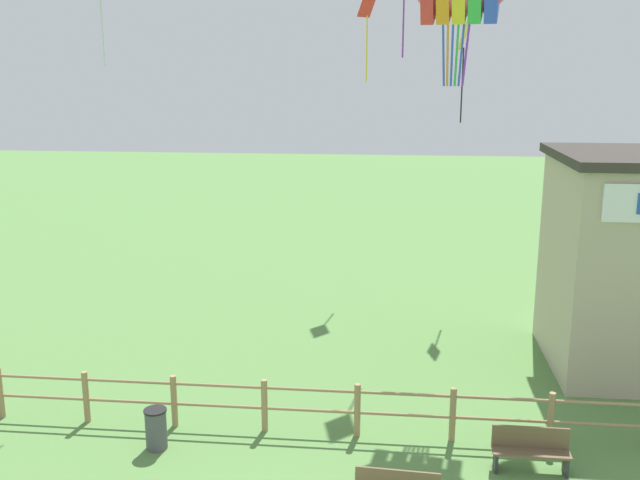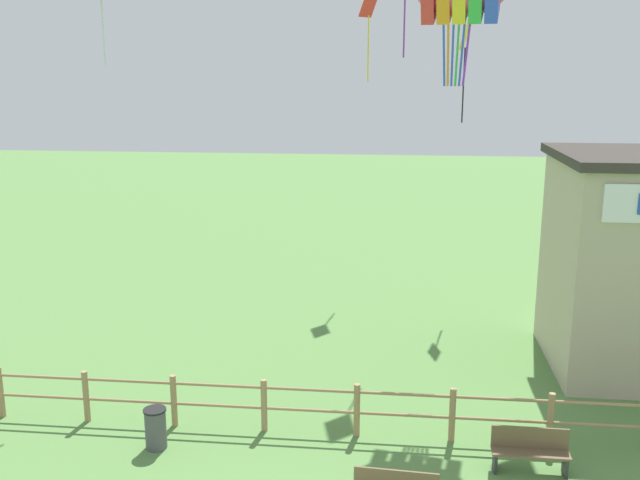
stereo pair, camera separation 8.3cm
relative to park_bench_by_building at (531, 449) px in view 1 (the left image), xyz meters
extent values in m
cylinder|color=#9E7F56|center=(-11.85, 1.04, 0.14)|extent=(0.14, 0.14, 1.23)
cylinder|color=#9E7F56|center=(-9.77, 1.04, 0.14)|extent=(0.14, 0.14, 1.23)
cylinder|color=#9E7F56|center=(-7.70, 1.04, 0.14)|extent=(0.14, 0.14, 1.23)
cylinder|color=#9E7F56|center=(-5.63, 1.04, 0.14)|extent=(0.14, 0.14, 1.23)
cylinder|color=#9E7F56|center=(-3.55, 1.04, 0.14)|extent=(0.14, 0.14, 1.23)
cylinder|color=#9E7F56|center=(-1.48, 1.04, 0.14)|extent=(0.14, 0.14, 1.23)
cylinder|color=#9E7F56|center=(0.59, 1.04, 0.14)|extent=(0.14, 0.14, 1.23)
cylinder|color=#9E7F56|center=(-4.59, 1.04, 0.57)|extent=(18.66, 0.07, 0.07)
cylinder|color=#9E7F56|center=(-4.59, 1.04, 0.08)|extent=(18.66, 0.07, 0.07)
cube|color=brown|center=(0.00, -0.07, -0.05)|extent=(1.54, 0.42, 0.05)
cube|color=brown|center=(0.00, 0.11, 0.20)|extent=(1.54, 0.06, 0.45)
cube|color=#2D2D33|center=(-0.69, -0.06, -0.27)|extent=(0.06, 0.36, 0.40)
cube|color=#2D2D33|center=(0.69, -0.08, -0.27)|extent=(0.06, 0.36, 0.40)
cylinder|color=#4C4C51|center=(-7.80, 0.05, -0.05)|extent=(0.45, 0.45, 0.86)
cylinder|color=black|center=(-7.80, 0.05, 0.40)|extent=(0.49, 0.49, 0.04)
cylinder|color=blue|center=(-1.73, 5.20, 7.90)|extent=(0.18, 0.29, 1.73)
cylinder|color=orange|center=(-1.62, 5.18, 7.90)|extent=(0.13, 0.30, 1.73)
cylinder|color=blue|center=(-1.51, 5.17, 7.90)|extent=(0.08, 0.30, 1.73)
cylinder|color=green|center=(-1.40, 5.17, 7.90)|extent=(0.08, 0.30, 1.73)
cylinder|color=blue|center=(-1.28, 5.17, 7.90)|extent=(0.13, 0.30, 1.73)
cylinder|color=purple|center=(-1.17, 5.17, 7.90)|extent=(0.18, 0.29, 1.73)
cylinder|color=purple|center=(-2.71, 8.53, 9.29)|extent=(0.05, 0.05, 2.99)
cylinder|color=silver|center=(-10.31, 4.72, 8.38)|extent=(0.05, 0.05, 1.70)
cube|color=red|center=(-3.99, 13.72, 9.74)|extent=(0.75, 0.78, 0.83)
cylinder|color=yellow|center=(-3.99, 13.72, 8.20)|extent=(0.05, 0.05, 2.35)
cube|color=yellow|center=(-0.66, 11.69, 8.60)|extent=(0.50, 0.81, 1.01)
cylinder|color=black|center=(-0.66, 11.69, 6.93)|extent=(0.05, 0.05, 2.49)
camera|label=1|loc=(-2.87, -13.35, 7.40)|focal=40.00mm
camera|label=2|loc=(-2.79, -13.34, 7.40)|focal=40.00mm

